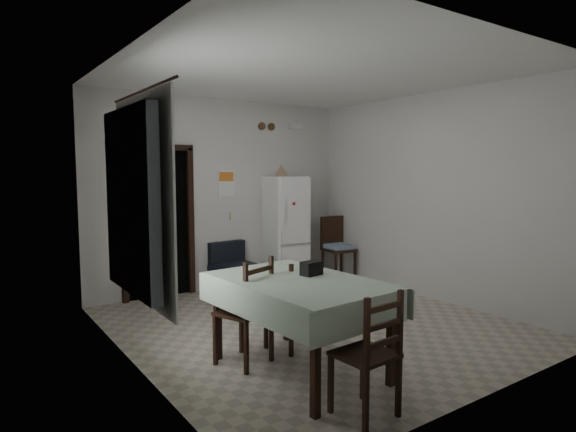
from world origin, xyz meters
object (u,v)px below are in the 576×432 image
(navy_seat, at_px, (234,267))
(dining_chair_far_left, at_px, (243,310))
(dining_chair_far_right, at_px, (289,304))
(dining_chair_near_head, at_px, (365,352))
(fridge, at_px, (285,230))
(dining_table, at_px, (299,326))
(corner_chair, at_px, (339,248))

(navy_seat, relative_size, dining_chair_far_left, 0.72)
(dining_chair_far_right, xyz_separation_m, dining_chair_near_head, (-0.32, -1.44, 0.02))
(navy_seat, bearing_deg, dining_chair_near_head, -108.33)
(fridge, relative_size, dining_chair_near_head, 1.79)
(dining_chair_far_left, distance_m, dining_chair_near_head, 1.38)
(dining_chair_far_left, bearing_deg, dining_table, 104.31)
(fridge, xyz_separation_m, dining_chair_far_left, (-2.18, -2.47, -0.35))
(corner_chair, bearing_deg, dining_chair_near_head, -123.74)
(dining_chair_far_left, distance_m, dining_chair_far_right, 0.59)
(navy_seat, height_order, dining_table, dining_table)
(fridge, height_order, dining_chair_far_right, fridge)
(dining_chair_near_head, bearing_deg, dining_chair_far_left, -82.64)
(fridge, relative_size, dining_chair_far_right, 1.87)
(fridge, xyz_separation_m, dining_table, (-1.87, -2.92, -0.44))
(dining_table, height_order, dining_chair_far_right, dining_chair_far_right)
(dining_table, distance_m, dining_chair_far_left, 0.56)
(navy_seat, relative_size, dining_table, 0.45)
(fridge, distance_m, navy_seat, 1.07)
(dining_chair_far_right, bearing_deg, corner_chair, -154.17)
(corner_chair, distance_m, dining_chair_far_right, 3.26)
(dining_chair_far_right, bearing_deg, fridge, -138.09)
(dining_chair_far_left, relative_size, dining_chair_near_head, 1.06)
(dining_chair_far_right, relative_size, dining_chair_near_head, 0.96)
(navy_seat, height_order, dining_chair_near_head, dining_chair_near_head)
(dining_chair_far_left, bearing_deg, navy_seat, -136.74)
(navy_seat, bearing_deg, fridge, -4.03)
(dining_chair_far_left, bearing_deg, dining_chair_near_head, 80.43)
(navy_seat, distance_m, dining_chair_near_head, 3.95)
(corner_chair, height_order, dining_table, corner_chair)
(fridge, xyz_separation_m, dining_chair_near_head, (-1.92, -3.83, -0.38))
(dining_chair_far_left, relative_size, dining_chair_far_right, 1.11)
(navy_seat, bearing_deg, dining_chair_far_left, -120.53)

